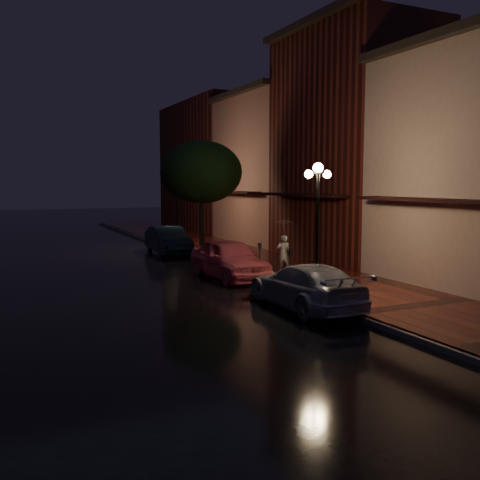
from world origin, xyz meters
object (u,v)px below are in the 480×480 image
streetlamp_far (178,204)px  street_tree (202,174)px  pink_car (230,259)px  silver_car (305,286)px  streetlamp_near (317,221)px  woman_with_umbrella (284,238)px  parking_meter (260,257)px  navy_car (168,240)px

streetlamp_far → street_tree: 3.44m
street_tree → pink_car: (-1.21, -6.17, -3.45)m
streetlamp_far → street_tree: bearing=-85.1°
pink_car → streetlamp_far: bearing=82.6°
streetlamp_far → pink_car: (-0.95, -9.18, -1.81)m
silver_car → pink_car: bearing=-89.4°
streetlamp_near → silver_car: (-0.95, -0.83, -1.91)m
streetlamp_near → silver_car: 2.29m
pink_car → silver_car: pink_car is taller
streetlamp_near → pink_car: size_ratio=0.93×
streetlamp_near → woman_with_umbrella: bearing=74.5°
streetlamp_far → silver_car: bearing=-93.7°
parking_meter → streetlamp_far: bearing=95.1°
navy_car → silver_car: (0.00, -13.74, -0.05)m
street_tree → streetlamp_far: bearing=94.9°
street_tree → parking_meter: bearing=-93.6°
pink_car → navy_car: 8.10m
streetlamp_far → pink_car: bearing=-95.9°
street_tree → pink_car: 7.18m
woman_with_umbrella → silver_car: bearing=84.3°
pink_car → woman_with_umbrella: bearing=-18.7°
navy_car → streetlamp_far: bearing=50.7°
navy_car → woman_with_umbrella: size_ratio=2.04×
streetlamp_near → silver_car: size_ratio=0.91×
silver_car → woman_with_umbrella: size_ratio=2.16×
parking_meter → woman_with_umbrella: bearing=26.7°
pink_car → navy_car: bearing=88.5°
streetlamp_far → parking_meter: (-0.20, -10.34, -1.63)m
pink_car → silver_car: bearing=-91.5°
navy_car → street_tree: bearing=-56.0°
navy_car → woman_with_umbrella: woman_with_umbrella is taller
streetlamp_far → parking_meter: streetlamp_far is taller
woman_with_umbrella → parking_meter: bearing=37.7°
pink_car → silver_car: 5.65m
parking_meter → pink_car: bearing=129.0°
parking_meter → silver_car: bearing=-93.3°
streetlamp_near → woman_with_umbrella: 4.43m
street_tree → silver_car: (-1.21, -11.82, -3.56)m
streetlamp_far → street_tree: (0.26, -3.01, 1.64)m
silver_car → parking_meter: 4.56m
streetlamp_near → streetlamp_far: 14.00m
pink_car → silver_car: size_ratio=0.98×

